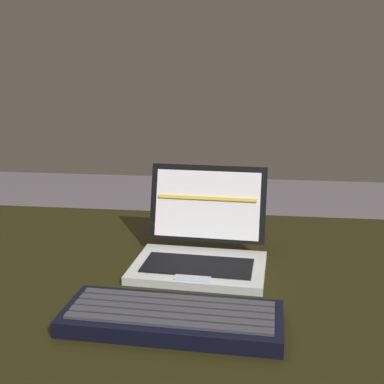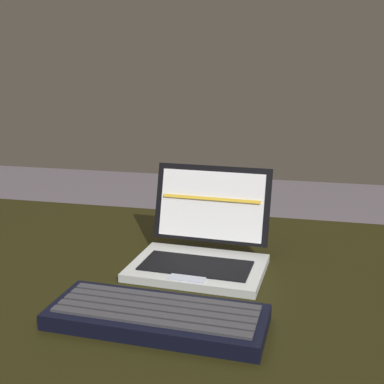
{
  "view_description": "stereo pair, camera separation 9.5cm",
  "coord_description": "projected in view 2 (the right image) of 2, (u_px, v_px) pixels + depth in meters",
  "views": [
    {
      "loc": [
        0.13,
        -0.89,
        1.12
      ],
      "look_at": [
        0.01,
        0.03,
        0.88
      ],
      "focal_mm": 46.66,
      "sensor_mm": 36.0,
      "label": 1
    },
    {
      "loc": [
        0.22,
        -0.87,
        1.12
      ],
      "look_at": [
        0.01,
        0.03,
        0.88
      ],
      "focal_mm": 46.66,
      "sensor_mm": 36.0,
      "label": 2
    }
  ],
  "objects": [
    {
      "name": "external_keyboard",
      "position": [
        157.0,
        316.0,
        0.77
      ],
      "size": [
        0.34,
        0.14,
        0.03
      ],
      "color": "black",
      "rests_on": "desk"
    },
    {
      "name": "desk",
      "position": [
        183.0,
        315.0,
        0.99
      ],
      "size": [
        1.71,
        0.8,
        0.73
      ],
      "color": "black",
      "rests_on": "ground"
    },
    {
      "name": "laptop_front",
      "position": [
        202.0,
        248.0,
        0.99
      ],
      "size": [
        0.26,
        0.24,
        0.19
      ],
      "color": "silver",
      "rests_on": "desk"
    }
  ]
}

